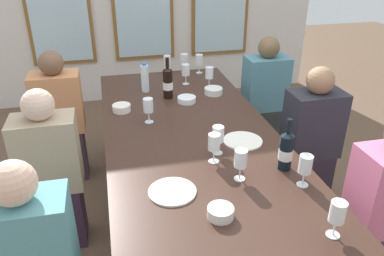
{
  "coord_description": "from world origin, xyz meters",
  "views": [
    {
      "loc": [
        -0.49,
        -2.17,
        1.89
      ],
      "look_at": [
        0.0,
        -0.06,
        0.79
      ],
      "focal_mm": 35.71,
      "sensor_mm": 36.0,
      "label": 1
    }
  ],
  "objects_px": {
    "wine_glass_3": "(218,136)",
    "seated_person_0": "(52,176)",
    "white_plate_0": "(172,191)",
    "white_plate_1": "(243,141)",
    "wine_glass_1": "(214,143)",
    "wine_glass_2": "(167,61)",
    "wine_glass_8": "(186,71)",
    "wine_glass_4": "(184,60)",
    "wine_bottle_1": "(168,83)",
    "seated_person_3": "(383,214)",
    "tasting_bowl_3": "(122,108)",
    "dining_table": "(190,139)",
    "wine_glass_6": "(305,166)",
    "seated_person_4": "(61,121)",
    "wine_glass_5": "(199,60)",
    "tasting_bowl_1": "(187,99)",
    "water_bottle": "(145,78)",
    "wine_glass_10": "(209,74)",
    "tasting_bowl_2": "(213,91)",
    "wine_glass_0": "(241,160)",
    "seated_person_1": "(310,144)",
    "tasting_bowl_0": "(221,212)",
    "seated_person_5": "(264,100)",
    "wine_bottle_0": "(286,150)",
    "wine_glass_9": "(337,214)",
    "wine_glass_7": "(148,106)"
  },
  "relations": [
    {
      "from": "wine_glass_0",
      "to": "wine_glass_6",
      "type": "distance_m",
      "value": 0.32
    },
    {
      "from": "tasting_bowl_0",
      "to": "wine_glass_9",
      "type": "height_order",
      "value": "wine_glass_9"
    },
    {
      "from": "wine_glass_6",
      "to": "wine_glass_8",
      "type": "relative_size",
      "value": 1.0
    },
    {
      "from": "seated_person_1",
      "to": "tasting_bowl_0",
      "type": "bearing_deg",
      "value": -137.8
    },
    {
      "from": "wine_bottle_1",
      "to": "wine_glass_5",
      "type": "height_order",
      "value": "wine_bottle_1"
    },
    {
      "from": "white_plate_1",
      "to": "wine_glass_10",
      "type": "height_order",
      "value": "wine_glass_10"
    },
    {
      "from": "dining_table",
      "to": "seated_person_5",
      "type": "relative_size",
      "value": 2.23
    },
    {
      "from": "dining_table",
      "to": "wine_glass_10",
      "type": "relative_size",
      "value": 14.24
    },
    {
      "from": "seated_person_3",
      "to": "wine_glass_6",
      "type": "bearing_deg",
      "value": 170.67
    },
    {
      "from": "wine_glass_1",
      "to": "wine_glass_2",
      "type": "bearing_deg",
      "value": 89.69
    },
    {
      "from": "seated_person_0",
      "to": "seated_person_4",
      "type": "relative_size",
      "value": 1.0
    },
    {
      "from": "tasting_bowl_0",
      "to": "wine_glass_6",
      "type": "bearing_deg",
      "value": 16.34
    },
    {
      "from": "tasting_bowl_0",
      "to": "wine_glass_3",
      "type": "relative_size",
      "value": 0.71
    },
    {
      "from": "wine_bottle_0",
      "to": "tasting_bowl_0",
      "type": "xyz_separation_m",
      "value": [
        -0.46,
        -0.31,
        -0.09
      ]
    },
    {
      "from": "wine_glass_8",
      "to": "seated_person_0",
      "type": "distance_m",
      "value": 1.41
    },
    {
      "from": "wine_glass_0",
      "to": "wine_glass_3",
      "type": "distance_m",
      "value": 0.29
    },
    {
      "from": "tasting_bowl_3",
      "to": "dining_table",
      "type": "bearing_deg",
      "value": -45.37
    },
    {
      "from": "wine_glass_2",
      "to": "wine_glass_3",
      "type": "distance_m",
      "value": 1.48
    },
    {
      "from": "tasting_bowl_1",
      "to": "water_bottle",
      "type": "relative_size",
      "value": 0.59
    },
    {
      "from": "white_plate_1",
      "to": "wine_glass_1",
      "type": "relative_size",
      "value": 1.41
    },
    {
      "from": "wine_glass_10",
      "to": "seated_person_4",
      "type": "height_order",
      "value": "seated_person_4"
    },
    {
      "from": "tasting_bowl_3",
      "to": "wine_glass_1",
      "type": "distance_m",
      "value": 0.94
    },
    {
      "from": "wine_bottle_1",
      "to": "seated_person_3",
      "type": "relative_size",
      "value": 0.29
    },
    {
      "from": "wine_glass_5",
      "to": "wine_glass_6",
      "type": "xyz_separation_m",
      "value": [
        0.08,
        -1.85,
        -0.0
      ]
    },
    {
      "from": "wine_bottle_0",
      "to": "water_bottle",
      "type": "relative_size",
      "value": 1.25
    },
    {
      "from": "wine_glass_8",
      "to": "seated_person_0",
      "type": "relative_size",
      "value": 0.16
    },
    {
      "from": "wine_glass_6",
      "to": "seated_person_4",
      "type": "relative_size",
      "value": 0.16
    },
    {
      "from": "wine_bottle_1",
      "to": "water_bottle",
      "type": "height_order",
      "value": "wine_bottle_1"
    },
    {
      "from": "wine_glass_3",
      "to": "seated_person_0",
      "type": "height_order",
      "value": "seated_person_0"
    },
    {
      "from": "wine_bottle_0",
      "to": "wine_glass_9",
      "type": "height_order",
      "value": "wine_bottle_0"
    },
    {
      "from": "tasting_bowl_3",
      "to": "wine_glass_10",
      "type": "bearing_deg",
      "value": 23.62
    },
    {
      "from": "white_plate_0",
      "to": "wine_glass_8",
      "type": "distance_m",
      "value": 1.55
    },
    {
      "from": "wine_glass_7",
      "to": "seated_person_0",
      "type": "xyz_separation_m",
      "value": [
        -0.65,
        -0.2,
        -0.34
      ]
    },
    {
      "from": "wine_glass_3",
      "to": "wine_glass_9",
      "type": "distance_m",
      "value": 0.82
    },
    {
      "from": "white_plate_0",
      "to": "wine_glass_4",
      "type": "distance_m",
      "value": 1.87
    },
    {
      "from": "white_plate_0",
      "to": "white_plate_1",
      "type": "relative_size",
      "value": 0.99
    },
    {
      "from": "wine_glass_4",
      "to": "seated_person_3",
      "type": "bearing_deg",
      "value": -70.95
    },
    {
      "from": "water_bottle",
      "to": "wine_glass_3",
      "type": "bearing_deg",
      "value": -75.05
    },
    {
      "from": "wine_bottle_1",
      "to": "wine_glass_5",
      "type": "distance_m",
      "value": 0.65
    },
    {
      "from": "wine_glass_7",
      "to": "seated_person_5",
      "type": "xyz_separation_m",
      "value": [
        1.14,
        0.66,
        -0.34
      ]
    },
    {
      "from": "wine_bottle_1",
      "to": "wine_glass_5",
      "type": "relative_size",
      "value": 1.86
    },
    {
      "from": "tasting_bowl_3",
      "to": "wine_glass_3",
      "type": "relative_size",
      "value": 0.76
    },
    {
      "from": "wine_glass_4",
      "to": "wine_glass_8",
      "type": "xyz_separation_m",
      "value": [
        -0.05,
        -0.31,
        0.0
      ]
    },
    {
      "from": "seated_person_4",
      "to": "seated_person_5",
      "type": "xyz_separation_m",
      "value": [
        1.8,
        0.04,
        0.0
      ]
    },
    {
      "from": "tasting_bowl_3",
      "to": "seated_person_5",
      "type": "relative_size",
      "value": 0.12
    },
    {
      "from": "wine_bottle_1",
      "to": "wine_bottle_0",
      "type": "bearing_deg",
      "value": -68.93
    },
    {
      "from": "wine_glass_1",
      "to": "tasting_bowl_2",
      "type": "bearing_deg",
      "value": 74.04
    },
    {
      "from": "wine_glass_2",
      "to": "white_plate_1",
      "type": "bearing_deg",
      "value": -80.39
    },
    {
      "from": "wine_glass_5",
      "to": "wine_glass_8",
      "type": "xyz_separation_m",
      "value": [
        -0.18,
        -0.26,
        -0.0
      ]
    },
    {
      "from": "white_plate_0",
      "to": "wine_glass_1",
      "type": "bearing_deg",
      "value": 39.44
    }
  ]
}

